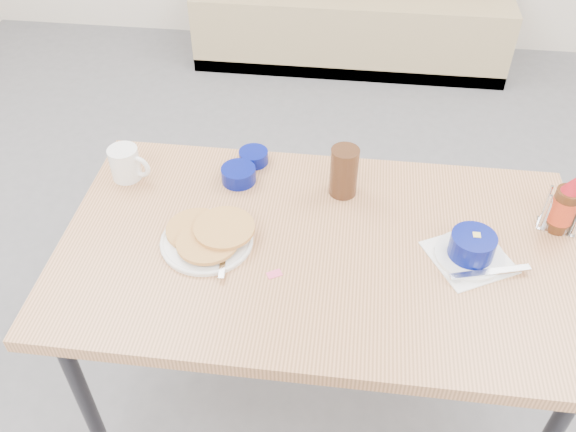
# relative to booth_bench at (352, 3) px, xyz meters

# --- Properties ---
(booth_bench) EXTENTS (1.90, 0.56, 1.22)m
(booth_bench) POSITION_rel_booth_bench_xyz_m (0.00, 0.00, 0.00)
(booth_bench) COLOR tan
(booth_bench) RESTS_ON ground
(dining_table) EXTENTS (1.40, 0.80, 0.76)m
(dining_table) POSITION_rel_booth_bench_xyz_m (0.00, -2.53, 0.35)
(dining_table) COLOR tan
(dining_table) RESTS_ON ground
(pancake_plate) EXTENTS (0.25, 0.26, 0.04)m
(pancake_plate) POSITION_rel_booth_bench_xyz_m (-0.30, -2.56, 0.43)
(pancake_plate) COLOR white
(pancake_plate) RESTS_ON dining_table
(coffee_mug) EXTENTS (0.13, 0.09, 0.10)m
(coffee_mug) POSITION_rel_booth_bench_xyz_m (-0.60, -2.31, 0.46)
(coffee_mug) COLOR white
(coffee_mug) RESTS_ON dining_table
(grits_setting) EXTENTS (0.28, 0.26, 0.08)m
(grits_setting) POSITION_rel_booth_bench_xyz_m (0.39, -2.53, 0.44)
(grits_setting) COLOR white
(grits_setting) RESTS_ON dining_table
(creamer_bowl) EXTENTS (0.09, 0.09, 0.04)m
(creamer_bowl) POSITION_rel_booth_bench_xyz_m (-0.24, -2.19, 0.43)
(creamer_bowl) COLOR #040E6A
(creamer_bowl) RESTS_ON dining_table
(butter_bowl) EXTENTS (0.10, 0.10, 0.05)m
(butter_bowl) POSITION_rel_booth_bench_xyz_m (-0.27, -2.29, 0.43)
(butter_bowl) COLOR #040E6A
(butter_bowl) RESTS_ON dining_table
(amber_tumbler) EXTENTS (0.10, 0.10, 0.15)m
(amber_tumbler) POSITION_rel_booth_bench_xyz_m (0.05, -2.30, 0.49)
(amber_tumbler) COLOR #3E2313
(amber_tumbler) RESTS_ON dining_table
(condiment_caddy) EXTENTS (0.11, 0.08, 0.12)m
(condiment_caddy) POSITION_rel_booth_bench_xyz_m (0.64, -2.38, 0.45)
(condiment_caddy) COLOR silver
(condiment_caddy) RESTS_ON dining_table
(syrup_bottle) EXTENTS (0.07, 0.07, 0.18)m
(syrup_bottle) POSITION_rel_booth_bench_xyz_m (0.64, -2.39, 0.49)
(syrup_bottle) COLOR #47230F
(syrup_bottle) RESTS_ON dining_table
(sugar_wrapper) EXTENTS (0.04, 0.04, 0.00)m
(sugar_wrapper) POSITION_rel_booth_bench_xyz_m (-0.11, -2.65, 0.41)
(sugar_wrapper) COLOR #F85283
(sugar_wrapper) RESTS_ON dining_table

